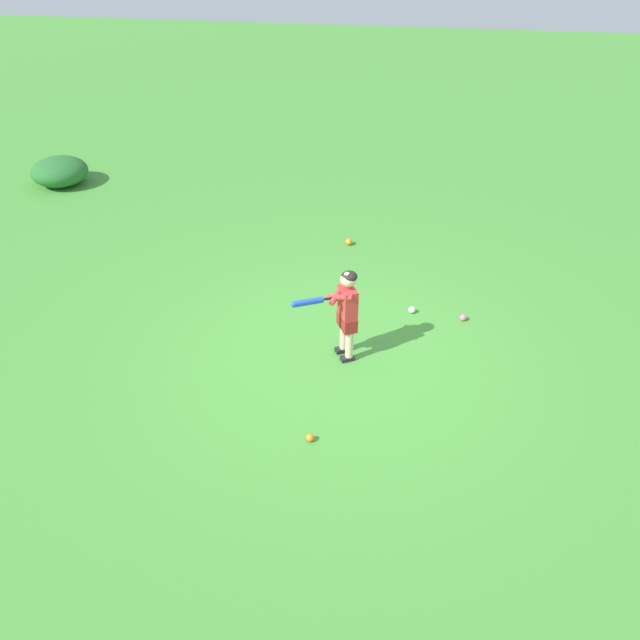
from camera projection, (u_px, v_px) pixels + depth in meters
name	position (u px, v px, depth m)	size (l,w,h in m)	color
ground_plane	(339.00, 354.00, 7.58)	(40.00, 40.00, 0.00)	#479338
child_batter	(345.00, 308.00, 7.19)	(0.57, 0.67, 1.08)	#232328
play_ball_by_bucket	(310.00, 438.00, 6.40)	(0.08, 0.08, 0.08)	orange
play_ball_center_lawn	(349.00, 242.00, 9.80)	(0.10, 0.10, 0.10)	orange
play_ball_behind_batter	(463.00, 318.00, 8.14)	(0.08, 0.08, 0.08)	pink
play_ball_far_left	(412.00, 310.00, 8.28)	(0.09, 0.09, 0.09)	white
shrub_left_background	(60.00, 171.00, 11.63)	(0.95, 0.97, 0.48)	#286B2D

